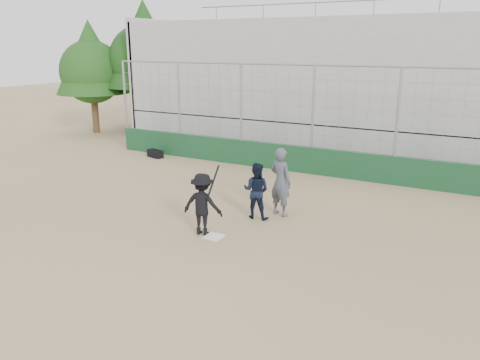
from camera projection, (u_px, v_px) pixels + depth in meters
The scene contains 10 objects.
ground at pixel (214, 237), 11.86m from camera, with size 90.00×90.00×0.00m, color olive.
home_plate at pixel (214, 236), 11.86m from camera, with size 0.44×0.44×0.02m, color white.
backstop at pixel (311, 149), 17.51m from camera, with size 18.10×0.25×4.04m.
bleachers at pixel (351, 86), 21.14m from camera, with size 20.25×6.70×6.98m.
tree_left at pixel (145, 51), 24.98m from camera, with size 4.48×4.48×7.00m.
tree_right at pixel (91, 63), 25.03m from camera, with size 3.84×3.84×6.00m.
batter_at_plate at pixel (202, 204), 11.85m from camera, with size 1.13×0.82×1.78m.
catcher_crouched at pixel (256, 200), 13.01m from camera, with size 0.80×0.64×1.09m.
umpire at pixel (281, 185), 13.17m from camera, with size 0.72×0.47×1.77m, color #444956.
equipment_bag at pixel (155, 154), 20.24m from camera, with size 0.83×0.52×0.37m.
Camera 1 is at (5.84, -9.34, 4.68)m, focal length 35.00 mm.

